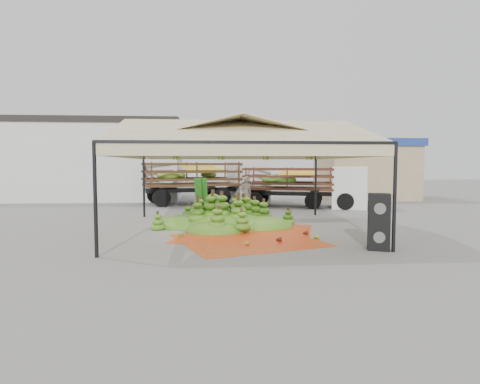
{
  "coord_description": "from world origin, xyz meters",
  "views": [
    {
      "loc": [
        -1.13,
        -14.55,
        2.43
      ],
      "look_at": [
        0.2,
        1.5,
        1.3
      ],
      "focal_mm": 30.0,
      "sensor_mm": 36.0,
      "label": 1
    }
  ],
  "objects": [
    {
      "name": "banana_leaves",
      "position": [
        -1.24,
        2.31,
        0.0
      ],
      "size": [
        0.96,
        1.36,
        3.7
      ],
      "primitive_type": null,
      "color": "#21701D",
      "rests_on": "ground"
    },
    {
      "name": "hand_green",
      "position": [
        -2.05,
        -1.12,
        0.09
      ],
      "size": [
        0.5,
        0.49,
        0.18
      ],
      "primitive_type": "ellipsoid",
      "rotation": [
        0.0,
        0.0,
        -0.69
      ],
      "color": "#497518",
      "rests_on": "ground"
    },
    {
      "name": "truck_right",
      "position": [
        4.62,
        7.63,
        1.41
      ],
      "size": [
        7.04,
        4.19,
        2.29
      ],
      "rotation": [
        0.0,
        0.0,
        -0.31
      ],
      "color": "#482518",
      "rests_on": "ground"
    },
    {
      "name": "building_white",
      "position": [
        -10.0,
        14.0,
        2.71
      ],
      "size": [
        14.3,
        6.3,
        5.4
      ],
      "color": "silver",
      "rests_on": "ground"
    },
    {
      "name": "banana_heap",
      "position": [
        -0.41,
        0.83,
        0.6
      ],
      "size": [
        6.5,
        5.75,
        1.2
      ],
      "primitive_type": "ellipsoid",
      "rotation": [
        0.0,
        0.0,
        -0.23
      ],
      "color": "#417017",
      "rests_on": "ground"
    },
    {
      "name": "building_tan",
      "position": [
        10.0,
        13.0,
        2.07
      ],
      "size": [
        6.3,
        5.3,
        4.1
      ],
      "color": "tan",
      "rests_on": "ground"
    },
    {
      "name": "hand_yellow_b",
      "position": [
        -0.03,
        -2.84,
        0.09
      ],
      "size": [
        0.45,
        0.4,
        0.18
      ],
      "primitive_type": "ellipsoid",
      "rotation": [
        0.0,
        0.0,
        0.25
      ],
      "color": "gold",
      "rests_on": "ground"
    },
    {
      "name": "truck_left",
      "position": [
        -0.84,
        10.36,
        1.6
      ],
      "size": [
        7.97,
        4.54,
        2.59
      ],
      "rotation": [
        0.0,
        0.0,
        0.28
      ],
      "color": "#502D1A",
      "rests_on": "ground"
    },
    {
      "name": "tarp_left",
      "position": [
        0.14,
        -1.98,
        0.01
      ],
      "size": [
        5.15,
        5.03,
        0.01
      ],
      "primitive_type": "cube",
      "rotation": [
        0.0,
        0.0,
        0.33
      ],
      "color": "#D66014",
      "rests_on": "ground"
    },
    {
      "name": "hand_yellow_a",
      "position": [
        2.31,
        -1.99,
        0.1
      ],
      "size": [
        0.45,
        0.37,
        0.2
      ],
      "primitive_type": "ellipsoid",
      "rotation": [
        0.0,
        0.0,
        -0.04
      ],
      "color": "gold",
      "rests_on": "ground"
    },
    {
      "name": "canopy_tent",
      "position": [
        0.0,
        0.0,
        3.3
      ],
      "size": [
        8.1,
        8.1,
        4.0
      ],
      "color": "black",
      "rests_on": "ground"
    },
    {
      "name": "hanging_bunches",
      "position": [
        0.1,
        -1.11,
        2.62
      ],
      "size": [
        4.74,
        0.24,
        0.2
      ],
      "color": "#4C7618",
      "rests_on": "ground"
    },
    {
      "name": "vendor",
      "position": [
        0.84,
        5.66,
        0.9
      ],
      "size": [
        0.77,
        0.63,
        1.8
      ],
      "primitive_type": "imported",
      "rotation": [
        0.0,
        0.0,
        3.5
      ],
      "color": "gray",
      "rests_on": "ground"
    },
    {
      "name": "tarp_right",
      "position": [
        0.28,
        -0.73,
        0.01
      ],
      "size": [
        5.37,
        5.52,
        0.01
      ],
      "primitive_type": "cube",
      "rotation": [
        0.0,
        0.0,
        -0.28
      ],
      "color": "red",
      "rests_on": "ground"
    },
    {
      "name": "ground",
      "position": [
        0.0,
        0.0,
        0.0
      ],
      "size": [
        90.0,
        90.0,
        0.0
      ],
      "primitive_type": "plane",
      "color": "slate",
      "rests_on": "ground"
    },
    {
      "name": "speaker_stack",
      "position": [
        3.7,
        -3.7,
        0.8
      ],
      "size": [
        0.71,
        0.66,
        1.6
      ],
      "rotation": [
        0.0,
        0.0,
        -0.33
      ],
      "color": "black",
      "rests_on": "ground"
    },
    {
      "name": "hand_red_a",
      "position": [
        1.02,
        -2.3,
        0.1
      ],
      "size": [
        0.5,
        0.42,
        0.21
      ],
      "primitive_type": "ellipsoid",
      "rotation": [
        0.0,
        0.0,
        -0.09
      ],
      "color": "#5F2115",
      "rests_on": "ground"
    },
    {
      "name": "hand_red_b",
      "position": [
        2.15,
        -1.15,
        0.1
      ],
      "size": [
        0.47,
        0.4,
        0.2
      ],
      "primitive_type": "ellipsoid",
      "rotation": [
        0.0,
        0.0,
        -0.11
      ],
      "color": "maroon",
      "rests_on": "ground"
    }
  ]
}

